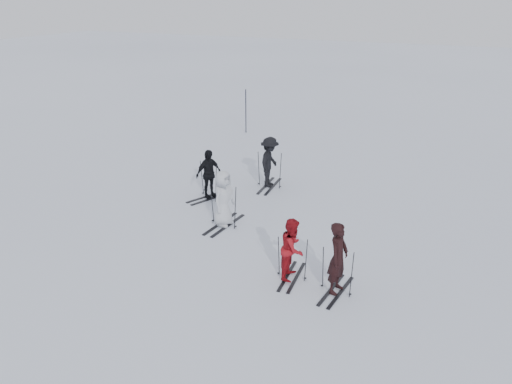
% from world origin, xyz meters
% --- Properties ---
extents(ground, '(120.00, 120.00, 0.00)m').
position_xyz_m(ground, '(0.00, 0.00, 0.00)').
color(ground, silver).
rests_on(ground, ground).
extents(skier_near_dark, '(0.48, 0.68, 1.77)m').
position_xyz_m(skier_near_dark, '(3.34, -1.70, 0.88)').
color(skier_near_dark, black).
rests_on(skier_near_dark, ground).
extents(skier_red, '(0.66, 0.81, 1.57)m').
position_xyz_m(skier_red, '(2.16, -1.54, 0.79)').
color(skier_red, maroon).
rests_on(skier_red, ground).
extents(skier_grey, '(0.62, 0.88, 1.72)m').
position_xyz_m(skier_grey, '(-0.80, 0.39, 0.86)').
color(skier_grey, silver).
rests_on(skier_grey, ground).
extents(skier_uphill_left, '(0.78, 1.08, 1.70)m').
position_xyz_m(skier_uphill_left, '(-2.28, 2.08, 0.85)').
color(skier_uphill_left, black).
rests_on(skier_uphill_left, ground).
extents(skier_uphill_far, '(0.77, 1.23, 1.83)m').
position_xyz_m(skier_uphill_far, '(-0.82, 3.94, 0.91)').
color(skier_uphill_far, black).
rests_on(skier_uphill_far, ground).
extents(skis_near_dark, '(1.68, 1.00, 1.17)m').
position_xyz_m(skis_near_dark, '(3.34, -1.70, 0.58)').
color(skis_near_dark, black).
rests_on(skis_near_dark, ground).
extents(skis_red, '(1.62, 0.95, 1.13)m').
position_xyz_m(skis_red, '(2.16, -1.54, 0.57)').
color(skis_red, black).
rests_on(skis_red, ground).
extents(skis_grey, '(1.93, 1.14, 1.35)m').
position_xyz_m(skis_grey, '(-0.80, 0.39, 0.68)').
color(skis_grey, black).
rests_on(skis_grey, ground).
extents(skis_uphill_left, '(2.02, 1.59, 1.31)m').
position_xyz_m(skis_uphill_left, '(-2.28, 2.08, 0.65)').
color(skis_uphill_left, black).
rests_on(skis_uphill_left, ground).
extents(skis_uphill_far, '(1.92, 1.12, 1.34)m').
position_xyz_m(skis_uphill_far, '(-0.82, 3.94, 0.67)').
color(skis_uphill_far, black).
rests_on(skis_uphill_far, ground).
extents(piste_marker, '(0.05, 0.05, 2.17)m').
position_xyz_m(piste_marker, '(-4.86, 10.32, 1.08)').
color(piste_marker, black).
rests_on(piste_marker, ground).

